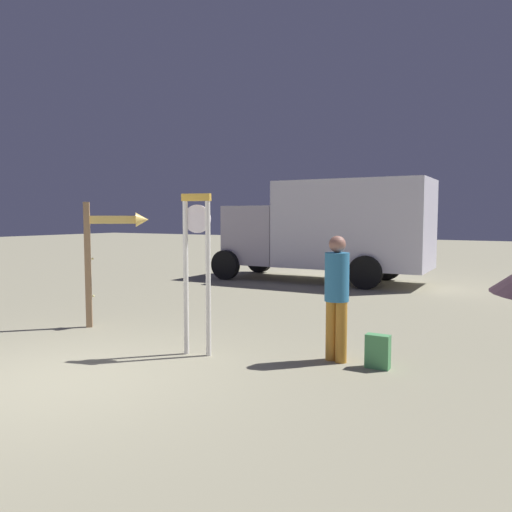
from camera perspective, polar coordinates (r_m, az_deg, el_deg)
The scene contains 6 objects.
ground_plane at distance 6.54m, azimuth -22.29°, elevation -13.03°, with size 80.00×80.00×0.00m, color gray.
standing_clock at distance 6.98m, azimuth -6.73°, elevation -0.22°, with size 0.42×0.18×2.25m.
arrow_sign at distance 9.13m, azimuth -16.29°, elevation 1.43°, with size 0.93×0.87×2.19m.
person_near_clock at distance 6.75m, azimuth 9.16°, elevation -4.02°, with size 0.32×0.32×1.68m.
backpack at distance 6.69m, azimuth 13.69°, elevation -10.53°, with size 0.30×0.19×0.44m.
box_truck_near at distance 15.07m, azimuth 8.53°, elevation 3.19°, with size 6.35×2.56×2.97m.
Camera 1 is at (4.97, -3.79, 1.93)m, focal length 35.18 mm.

